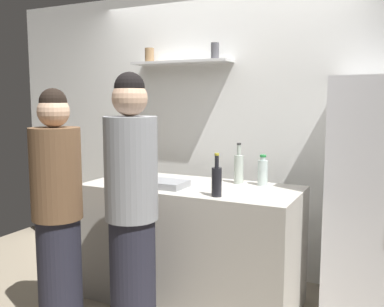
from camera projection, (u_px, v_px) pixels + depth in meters
back_wall_assembly at (224, 131)px, 3.99m from camera, size 4.80×0.32×2.60m
refrigerator at (372, 199)px, 3.11m from camera, size 0.60×0.66×1.75m
counter at (192, 243)px, 3.38m from camera, size 1.66×0.75×0.93m
baking_pan at (164, 184)px, 3.26m from camera, size 0.34×0.24×0.05m
utensil_holder at (146, 174)px, 3.53m from camera, size 0.09×0.09×0.21m
wine_bottle_pale_glass at (239, 168)px, 3.38m from camera, size 0.07×0.07×0.32m
wine_bottle_dark_glass at (217, 180)px, 2.93m from camera, size 0.07×0.07×0.30m
water_bottle_plastic at (263, 172)px, 3.31m from camera, size 0.08×0.08×0.24m
person_grey_hoodie at (132, 211)px, 2.74m from camera, size 0.34×0.34×1.76m
person_brown_jacket at (58, 213)px, 2.91m from camera, size 0.34×0.34×1.67m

